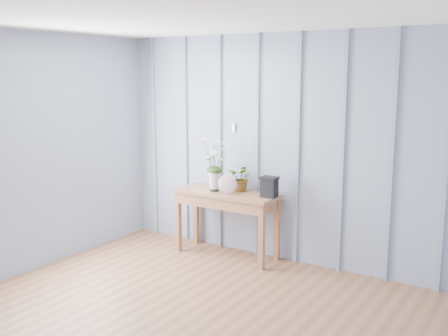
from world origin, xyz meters
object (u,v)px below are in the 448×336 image
Objects in this scene: daisy_vase at (214,157)px; carved_box at (269,187)px; sideboard at (226,202)px; felt_disc_vessel at (227,184)px.

daisy_vase is 2.78× the size of carved_box.
carved_box is (0.53, 0.03, 0.23)m from sideboard.
carved_box is at bearing 6.43° from daisy_vase.
daisy_vase is (-0.13, -0.05, 0.51)m from sideboard.
felt_disc_vessel is 0.47m from carved_box.
daisy_vase is 0.36m from felt_disc_vessel.
sideboard is 1.92× the size of daisy_vase.
sideboard is at bearing 20.45° from daisy_vase.
carved_box is at bearing 4.17° from felt_disc_vessel.
felt_disc_vessel is (0.21, -0.06, -0.28)m from daisy_vase.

